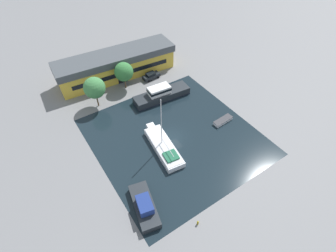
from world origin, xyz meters
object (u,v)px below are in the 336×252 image
warehouse_building (116,65)px  sailboat_moored (163,146)px  small_dinghy (223,121)px  quay_tree_by_water (94,88)px  cabin_boat (144,206)px  parked_car (151,76)px  quay_tree_near_building (124,72)px  motor_cruiser (161,94)px

warehouse_building → sailboat_moored: size_ratio=2.43×
sailboat_moored → small_dinghy: size_ratio=2.68×
quay_tree_by_water → cabin_boat: (-3.78, -26.60, -3.86)m
sailboat_moored → cabin_boat: bearing=-129.2°
parked_car → small_dinghy: size_ratio=0.97×
warehouse_building → quay_tree_near_building: quay_tree_near_building is taller
parked_car → motor_cruiser: 8.09m
motor_cruiser → parked_car: bearing=-10.6°
warehouse_building → quay_tree_by_water: size_ratio=4.15×
small_dinghy → quay_tree_by_water: bearing=41.3°
motor_cruiser → cabin_boat: size_ratio=1.58×
warehouse_building → small_dinghy: size_ratio=6.52×
quay_tree_near_building → parked_car: bearing=-2.1°
parked_car → motor_cruiser: size_ratio=0.33×
quay_tree_by_water → cabin_boat: quay_tree_by_water is taller
quay_tree_near_building → quay_tree_by_water: quay_tree_by_water is taller
quay_tree_near_building → sailboat_moored: sailboat_moored is taller
quay_tree_by_water → parked_car: (14.83, 2.33, -3.93)m
warehouse_building → sailboat_moored: bearing=-93.5°
motor_cruiser → cabin_boat: (-16.51, -21.12, -0.27)m
motor_cruiser → small_dinghy: size_ratio=2.93×
sailboat_moored → parked_car: bearing=71.8°
quay_tree_near_building → cabin_boat: quay_tree_near_building is taller
parked_car → small_dinghy: parked_car is taller
cabin_boat → warehouse_building: bearing=83.2°
warehouse_building → quay_tree_near_building: (-0.69, -5.65, 1.26)m
warehouse_building → small_dinghy: 29.17m
warehouse_building → quay_tree_near_building: size_ratio=4.51×
sailboat_moored → small_dinghy: 14.06m
parked_car → sailboat_moored: bearing=-28.8°
parked_car → quay_tree_by_water: bearing=-84.5°
quay_tree_near_building → parked_car: size_ratio=1.48×
small_dinghy → cabin_boat: bearing=104.6°
quay_tree_by_water → small_dinghy: 27.23m
quay_tree_by_water → motor_cruiser: size_ratio=0.54×
quay_tree_by_water → warehouse_building: bearing=43.5°
quay_tree_by_water → motor_cruiser: (12.74, -5.48, -3.59)m
sailboat_moored → quay_tree_by_water: bearing=112.9°
warehouse_building → motor_cruiser: bearing=-69.3°
quay_tree_by_water → sailboat_moored: (5.10, -18.16, -4.11)m
small_dinghy → cabin_boat: cabin_boat is taller
warehouse_building → cabin_boat: warehouse_building is taller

